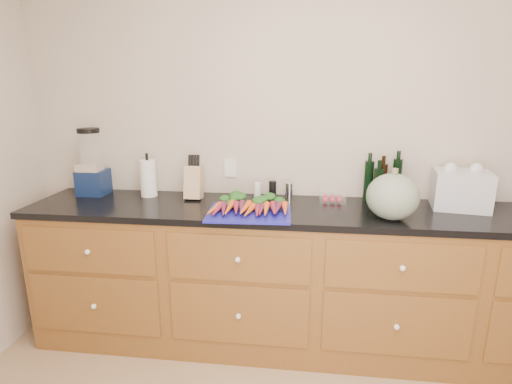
# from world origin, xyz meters

# --- Properties ---
(wall_back) EXTENTS (4.10, 0.05, 2.60)m
(wall_back) POSITION_xyz_m (0.00, 1.62, 1.30)
(wall_back) COLOR beige
(wall_back) RESTS_ON ground
(cabinets) EXTENTS (3.60, 0.64, 0.90)m
(cabinets) POSITION_xyz_m (0.00, 1.30, 0.45)
(cabinets) COLOR brown
(cabinets) RESTS_ON ground
(countertop) EXTENTS (3.64, 0.62, 0.04)m
(countertop) POSITION_xyz_m (0.00, 1.30, 0.92)
(countertop) COLOR black
(countertop) RESTS_ON cabinets
(cutting_board) EXTENTS (0.50, 0.39, 0.01)m
(cutting_board) POSITION_xyz_m (-0.41, 1.14, 0.95)
(cutting_board) COLOR #191893
(cutting_board) RESTS_ON countertop
(carrots) EXTENTS (0.45, 0.31, 0.06)m
(carrots) POSITION_xyz_m (-0.41, 1.17, 0.98)
(carrots) COLOR orange
(carrots) RESTS_ON cutting_board
(squash) EXTENTS (0.29, 0.29, 0.26)m
(squash) POSITION_xyz_m (0.40, 1.15, 1.07)
(squash) COLOR slate
(squash) RESTS_ON countertop
(blender_appliance) EXTENTS (0.18, 0.18, 0.46)m
(blender_appliance) POSITION_xyz_m (-1.54, 1.46, 1.14)
(blender_appliance) COLOR #0F1F47
(blender_appliance) RESTS_ON countertop
(paper_towel) EXTENTS (0.11, 0.11, 0.25)m
(paper_towel) POSITION_xyz_m (-1.14, 1.46, 1.06)
(paper_towel) COLOR white
(paper_towel) RESTS_ON countertop
(knife_block) EXTENTS (0.11, 0.11, 0.22)m
(knife_block) POSITION_xyz_m (-0.82, 1.44, 1.05)
(knife_block) COLOR tan
(knife_block) RESTS_ON countertop
(grinder_salt) EXTENTS (0.05, 0.05, 0.11)m
(grinder_salt) POSITION_xyz_m (-0.40, 1.48, 0.99)
(grinder_salt) COLOR white
(grinder_salt) RESTS_ON countertop
(grinder_pepper) EXTENTS (0.05, 0.05, 0.12)m
(grinder_pepper) POSITION_xyz_m (-0.30, 1.48, 1.00)
(grinder_pepper) COLOR black
(grinder_pepper) RESTS_ON countertop
(canister_chrome) EXTENTS (0.05, 0.05, 0.11)m
(canister_chrome) POSITION_xyz_m (-0.19, 1.48, 1.00)
(canister_chrome) COLOR white
(canister_chrome) RESTS_ON countertop
(tomato_box) EXTENTS (0.16, 0.13, 0.08)m
(tomato_box) POSITION_xyz_m (0.09, 1.47, 0.98)
(tomato_box) COLOR white
(tomato_box) RESTS_ON countertop
(bottles) EXTENTS (0.23, 0.12, 0.28)m
(bottles) POSITION_xyz_m (0.41, 1.51, 1.07)
(bottles) COLOR black
(bottles) RESTS_ON countertop
(grocery_bag) EXTENTS (0.35, 0.30, 0.23)m
(grocery_bag) POSITION_xyz_m (0.86, 1.42, 1.06)
(grocery_bag) COLOR silver
(grocery_bag) RESTS_ON countertop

